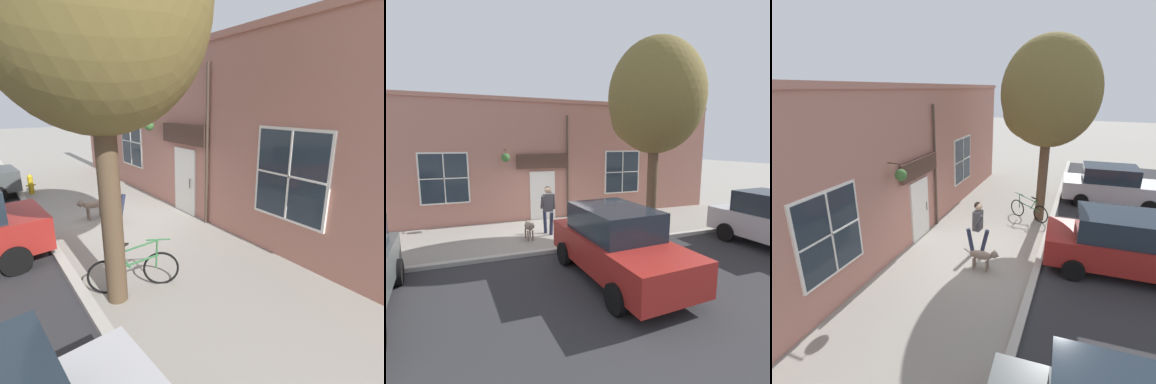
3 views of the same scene
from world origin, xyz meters
The scene contains 8 objects.
ground_plane centered at (0.00, 0.00, 0.00)m, with size 90.00×90.00×0.00m, color gray.
curb_and_road centered at (5.85, 0.00, 0.02)m, with size 10.10×28.00×0.12m.
storefront_facade centered at (-2.34, 0.01, 2.57)m, with size 0.95×18.00×5.15m.
pedestrian_walking centered at (0.09, -0.11, 1.07)m, with size 0.73×0.58×1.77m.
dog_on_leash centered at (0.53, -0.89, 0.47)m, with size 1.07×0.28×0.70m.
street_tree_by_curb centered at (1.40, 3.30, 4.72)m, with size 3.48×3.13×6.76m.
leaning_bicycle centered at (1.09, 3.22, 0.38)m, with size 1.62×0.72×1.01m.
parked_car_mid_block centered at (4.18, 0.53, 0.88)m, with size 4.41×2.16×1.75m.
Camera 2 is at (10.42, -2.83, 3.27)m, focal length 28.00 mm.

